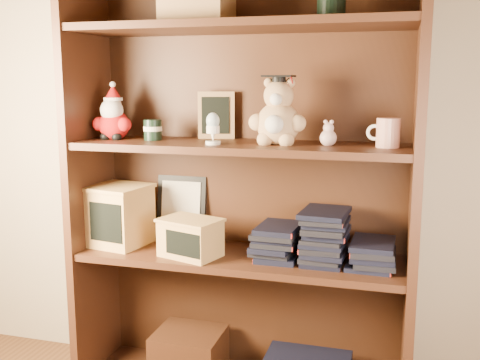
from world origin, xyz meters
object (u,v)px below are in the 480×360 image
Objects in this scene: bookcase at (243,189)px; teacher_mug at (387,133)px; grad_teddy_bear at (278,118)px; treats_box at (119,215)px.

teacher_mug is (0.49, -0.05, 0.22)m from bookcase.
bookcase reaches higher than teacher_mug.
grad_teddy_bear is at bearing -178.85° from teacher_mug.
treats_box is at bearing -179.94° from teacher_mug.
teacher_mug is at bearing 0.06° from treats_box.
treats_box is at bearing -173.75° from bookcase.
teacher_mug is (0.36, 0.01, -0.04)m from grad_teddy_bear.
teacher_mug reaches higher than treats_box.
grad_teddy_bear is 2.23× the size of teacher_mug.
teacher_mug is 0.44× the size of treats_box.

